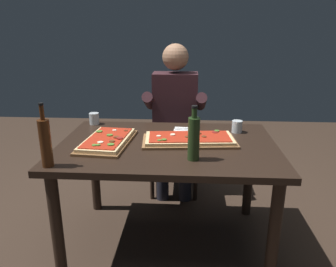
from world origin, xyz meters
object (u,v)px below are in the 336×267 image
oil_bottle_amber (194,138)px  seated_diner (175,114)px  pizza_rectangular_front (189,139)px  diner_chair (175,138)px  pizza_rectangular_left (107,140)px  tumbler_near_camera (94,119)px  wine_bottle_dark (45,142)px  tumbler_far_side (237,127)px  dining_table (168,157)px

oil_bottle_amber → seated_diner: seated_diner is taller
pizza_rectangular_front → seated_diner: bearing=100.0°
diner_chair → pizza_rectangular_left: bearing=-114.6°
seated_diner → tumbler_near_camera: bearing=-151.3°
seated_diner → diner_chair: bearing=90.0°
pizza_rectangular_left → tumbler_near_camera: (-0.21, 0.43, 0.02)m
pizza_rectangular_front → tumbler_near_camera: (-0.73, 0.37, 0.02)m
wine_bottle_dark → tumbler_near_camera: (0.03, 0.81, -0.10)m
wine_bottle_dark → diner_chair: size_ratio=0.40×
tumbler_far_side → diner_chair: 0.81m
wine_bottle_dark → seated_diner: seated_diner is taller
pizza_rectangular_left → oil_bottle_amber: bearing=-23.1°
dining_table → pizza_rectangular_front: 0.18m
tumbler_near_camera → seated_diner: (0.61, 0.33, -0.04)m
tumbler_near_camera → tumbler_far_side: size_ratio=1.03×
tumbler_far_side → seated_diner: (-0.46, 0.47, -0.04)m
pizza_rectangular_front → tumbler_far_side: bearing=34.6°
pizza_rectangular_front → wine_bottle_dark: wine_bottle_dark is taller
tumbler_far_side → seated_diner: seated_diner is taller
oil_bottle_amber → tumbler_far_side: bearing=59.0°
dining_table → pizza_rectangular_left: (-0.39, -0.03, 0.12)m
pizza_rectangular_front → tumbler_near_camera: bearing=153.0°
dining_table → diner_chair: bearing=88.9°
oil_bottle_amber → diner_chair: 1.19m
pizza_rectangular_front → wine_bottle_dark: bearing=-150.3°
wine_bottle_dark → diner_chair: 1.47m
dining_table → pizza_rectangular_left: size_ratio=2.68×
wine_bottle_dark → pizza_rectangular_front: bearing=29.7°
tumbler_far_side → dining_table: bearing=-151.3°
tumbler_near_camera → dining_table: bearing=-34.1°
dining_table → tumbler_near_camera: 0.73m
pizza_rectangular_front → tumbler_far_side: (0.34, 0.23, 0.02)m
tumbler_near_camera → diner_chair: 0.81m
pizza_rectangular_left → oil_bottle_amber: size_ratio=1.67×
pizza_rectangular_left → diner_chair: 1.01m
tumbler_near_camera → pizza_rectangular_front: bearing=-27.0°
pizza_rectangular_front → diner_chair: (-0.12, 0.83, -0.27)m
tumbler_near_camera → diner_chair: diner_chair is taller
tumbler_near_camera → diner_chair: bearing=36.6°
dining_table → pizza_rectangular_left: bearing=-175.9°
pizza_rectangular_front → seated_diner: size_ratio=0.47×
pizza_rectangular_left → tumbler_far_side: 0.92m
dining_table → seated_diner: (0.02, 0.74, 0.10)m
oil_bottle_amber → seated_diner: 1.02m
pizza_rectangular_left → seated_diner: (0.40, 0.76, -0.02)m
dining_table → wine_bottle_dark: 0.78m
dining_table → diner_chair: 0.87m
tumbler_near_camera → tumbler_far_side: bearing=-7.4°
pizza_rectangular_left → wine_bottle_dark: (-0.23, -0.38, 0.12)m
tumbler_near_camera → diner_chair: size_ratio=0.10×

